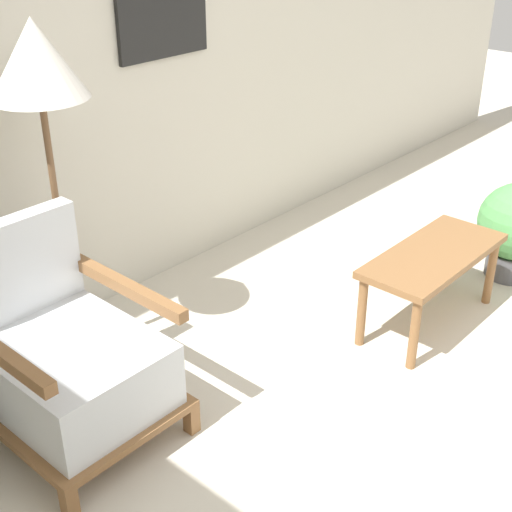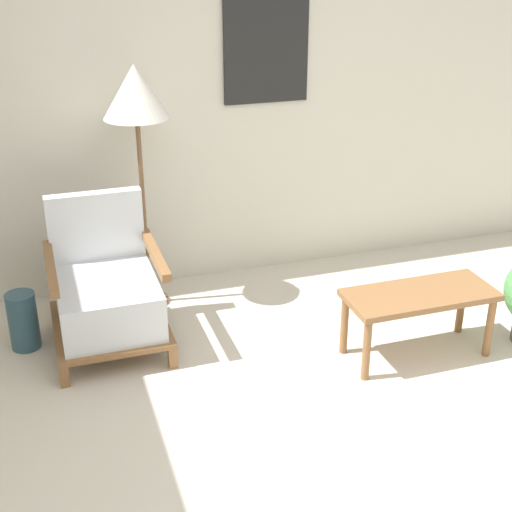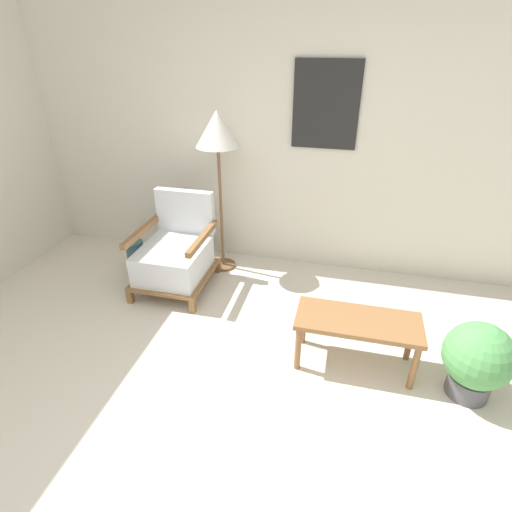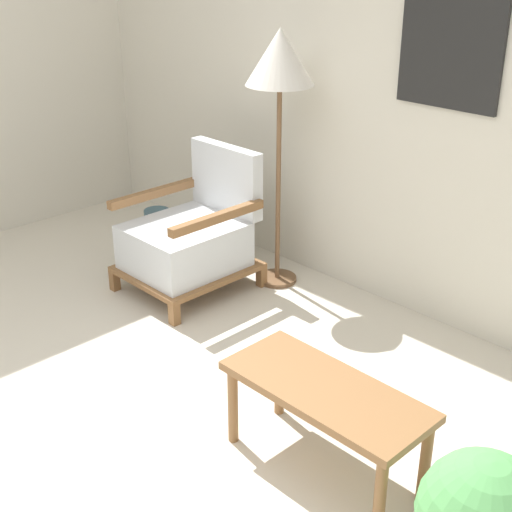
{
  "view_description": "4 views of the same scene",
  "coord_description": "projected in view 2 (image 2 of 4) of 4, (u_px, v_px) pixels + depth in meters",
  "views": [
    {
      "loc": [
        -2.18,
        -0.27,
        1.97
      ],
      "look_at": [
        -0.17,
        1.52,
        0.55
      ],
      "focal_mm": 50.0,
      "sensor_mm": 36.0,
      "label": 1
    },
    {
      "loc": [
        -1.3,
        -1.93,
        2.21
      ],
      "look_at": [
        -0.17,
        1.52,
        0.55
      ],
      "focal_mm": 50.0,
      "sensor_mm": 36.0,
      "label": 2
    },
    {
      "loc": [
        0.49,
        -1.14,
        2.08
      ],
      "look_at": [
        -0.17,
        1.52,
        0.55
      ],
      "focal_mm": 28.0,
      "sensor_mm": 36.0,
      "label": 3
    },
    {
      "loc": [
        2.1,
        -0.68,
        1.99
      ],
      "look_at": [
        -0.17,
        1.52,
        0.55
      ],
      "focal_mm": 50.0,
      "sensor_mm": 36.0,
      "label": 4
    }
  ],
  "objects": [
    {
      "name": "vase",
      "position": [
        23.0,
        321.0,
        4.08
      ],
      "size": [
        0.17,
        0.17,
        0.34
      ],
      "primitive_type": "cylinder",
      "color": "#2D4C5B",
      "rests_on": "ground_plane"
    },
    {
      "name": "wall_back",
      "position": [
        233.0,
        78.0,
        4.56
      ],
      "size": [
        8.0,
        0.09,
        2.7
      ],
      "color": "beige",
      "rests_on": "ground_plane"
    },
    {
      "name": "coffee_table",
      "position": [
        419.0,
        301.0,
        3.95
      ],
      "size": [
        0.84,
        0.36,
        0.4
      ],
      "color": "brown",
      "rests_on": "ground_plane"
    },
    {
      "name": "floor_lamp",
      "position": [
        136.0,
        101.0,
        4.11
      ],
      "size": [
        0.39,
        0.39,
        1.52
      ],
      "color": "brown",
      "rests_on": "ground_plane"
    },
    {
      "name": "armchair",
      "position": [
        107.0,
        293.0,
        4.07
      ],
      "size": [
        0.63,
        0.73,
        0.83
      ],
      "color": "brown",
      "rests_on": "ground_plane"
    }
  ]
}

